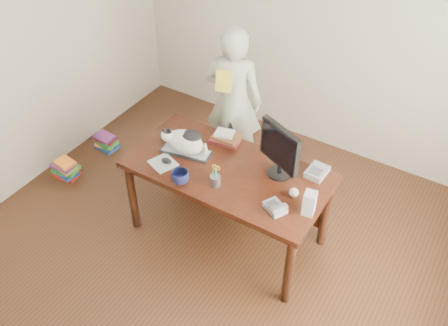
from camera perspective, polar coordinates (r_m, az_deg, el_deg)
room at (r=3.15m, az=-5.31°, el=1.38°), size 4.50×4.50×4.50m
desk at (r=4.06m, az=0.96°, el=-1.65°), size 1.60×0.80×0.75m
keyboard at (r=4.07m, az=-4.33°, el=1.33°), size 0.44×0.23×0.02m
cat at (r=4.01m, az=-4.59°, el=2.55°), size 0.40×0.26×0.23m
monitor at (r=3.72m, az=6.41°, el=1.59°), size 0.38×0.26×0.45m
pen_cup at (r=3.74m, az=-0.99°, el=-1.90°), size 0.08×0.08×0.20m
mousepad at (r=3.99m, az=-6.97°, el=-0.01°), size 0.25×0.24×0.00m
mouse at (r=3.98m, az=-6.59°, el=0.26°), size 0.11×0.09×0.04m
coffee_mug at (r=3.77m, az=-5.03°, el=-1.63°), size 0.19×0.19×0.11m
phone at (r=3.59m, az=5.89°, el=-5.06°), size 0.20×0.18×0.07m
speaker at (r=3.56m, az=9.73°, el=-4.55°), size 0.10×0.11×0.19m
baseball at (r=3.70m, az=7.98°, el=-3.38°), size 0.07×0.07×0.07m
book_stack at (r=4.16m, az=0.22°, el=2.90°), size 0.27×0.21×0.09m
calculator at (r=3.91m, az=10.57°, el=-1.01°), size 0.15×0.19×0.06m
person at (r=4.68m, az=1.10°, el=7.10°), size 0.63×0.50×1.50m
held_book at (r=4.40m, az=-0.01°, el=9.34°), size 0.16×0.12×0.20m
book_pile_a at (r=5.16m, az=-17.65°, el=-0.65°), size 0.27×0.22×0.18m
book_pile_b at (r=5.42m, az=-13.32°, el=2.36°), size 0.26×0.20×0.15m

